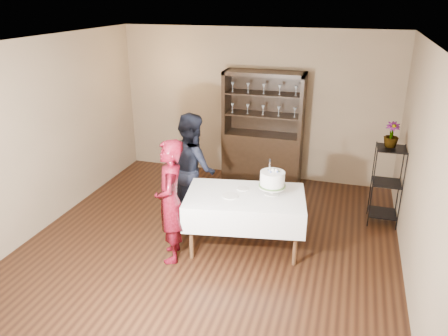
{
  "coord_description": "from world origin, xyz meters",
  "views": [
    {
      "loc": [
        1.67,
        -5.09,
        3.24
      ],
      "look_at": [
        0.12,
        0.1,
        1.06
      ],
      "focal_mm": 35.0,
      "sensor_mm": 36.0,
      "label": 1
    }
  ],
  "objects_px": {
    "cake_table": "(245,207)",
    "plant_etagere": "(387,183)",
    "woman": "(170,201)",
    "cake": "(272,180)",
    "man": "(192,168)",
    "china_hutch": "(262,146)",
    "potted_plant": "(392,135)"
  },
  "relations": [
    {
      "from": "china_hutch",
      "to": "woman",
      "type": "bearing_deg",
      "value": -101.59
    },
    {
      "from": "cake_table",
      "to": "plant_etagere",
      "type": "bearing_deg",
      "value": 34.51
    },
    {
      "from": "woman",
      "to": "cake",
      "type": "distance_m",
      "value": 1.34
    },
    {
      "from": "china_hutch",
      "to": "man",
      "type": "xyz_separation_m",
      "value": [
        -0.7,
        -1.75,
        0.17
      ]
    },
    {
      "from": "woman",
      "to": "potted_plant",
      "type": "relative_size",
      "value": 4.44
    },
    {
      "from": "china_hutch",
      "to": "cake_table",
      "type": "height_order",
      "value": "china_hutch"
    },
    {
      "from": "plant_etagere",
      "to": "potted_plant",
      "type": "distance_m",
      "value": 0.72
    },
    {
      "from": "cake",
      "to": "cake_table",
      "type": "bearing_deg",
      "value": -158.44
    },
    {
      "from": "cake",
      "to": "plant_etagere",
      "type": "bearing_deg",
      "value": 36.93
    },
    {
      "from": "woman",
      "to": "cake",
      "type": "bearing_deg",
      "value": 98.91
    },
    {
      "from": "cake_table",
      "to": "potted_plant",
      "type": "relative_size",
      "value": 4.64
    },
    {
      "from": "man",
      "to": "cake_table",
      "type": "bearing_deg",
      "value": -162.73
    },
    {
      "from": "woman",
      "to": "cake",
      "type": "relative_size",
      "value": 3.27
    },
    {
      "from": "cake_table",
      "to": "man",
      "type": "height_order",
      "value": "man"
    },
    {
      "from": "plant_etagere",
      "to": "cake_table",
      "type": "height_order",
      "value": "plant_etagere"
    },
    {
      "from": "woman",
      "to": "potted_plant",
      "type": "distance_m",
      "value": 3.25
    },
    {
      "from": "china_hutch",
      "to": "man",
      "type": "height_order",
      "value": "china_hutch"
    },
    {
      "from": "cake_table",
      "to": "potted_plant",
      "type": "xyz_separation_m",
      "value": [
        1.8,
        1.3,
        0.78
      ]
    },
    {
      "from": "woman",
      "to": "cake",
      "type": "height_order",
      "value": "woman"
    },
    {
      "from": "man",
      "to": "woman",
      "type": "bearing_deg",
      "value": 143.83
    },
    {
      "from": "plant_etagere",
      "to": "cake",
      "type": "relative_size",
      "value": 2.42
    },
    {
      "from": "cake_table",
      "to": "cake",
      "type": "bearing_deg",
      "value": 21.56
    },
    {
      "from": "potted_plant",
      "to": "cake",
      "type": "bearing_deg",
      "value": -141.52
    },
    {
      "from": "china_hutch",
      "to": "plant_etagere",
      "type": "distance_m",
      "value": 2.33
    },
    {
      "from": "cake_table",
      "to": "potted_plant",
      "type": "distance_m",
      "value": 2.35
    },
    {
      "from": "woman",
      "to": "china_hutch",
      "type": "bearing_deg",
      "value": 148.0
    },
    {
      "from": "china_hutch",
      "to": "woman",
      "type": "xyz_separation_m",
      "value": [
        -0.58,
        -2.83,
        0.14
      ]
    },
    {
      "from": "cake",
      "to": "potted_plant",
      "type": "xyz_separation_m",
      "value": [
        1.47,
        1.17,
        0.4
      ]
    },
    {
      "from": "woman",
      "to": "cake_table",
      "type": "bearing_deg",
      "value": 101.68
    },
    {
      "from": "cake",
      "to": "potted_plant",
      "type": "relative_size",
      "value": 1.36
    },
    {
      "from": "china_hutch",
      "to": "plant_etagere",
      "type": "xyz_separation_m",
      "value": [
        2.08,
        -1.05,
        -0.01
      ]
    },
    {
      "from": "china_hutch",
      "to": "cake_table",
      "type": "bearing_deg",
      "value": -83.69
    }
  ]
}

